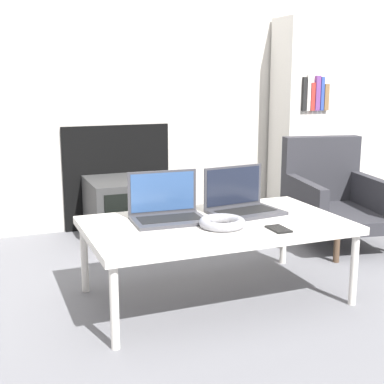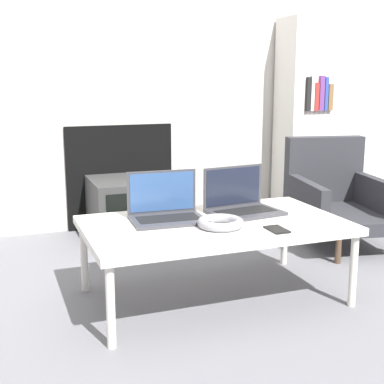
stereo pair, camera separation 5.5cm
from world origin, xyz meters
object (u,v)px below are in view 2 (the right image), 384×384
at_px(laptop_right, 241,203).
at_px(tv, 130,208).
at_px(laptop_left, 166,210).
at_px(phone, 277,229).
at_px(headphones, 221,223).
at_px(armchair, 334,195).

distance_m(laptop_right, tv, 1.11).
height_order(laptop_left, tv, laptop_left).
height_order(phone, tv, same).
height_order(laptop_right, tv, laptop_right).
relative_size(headphones, phone, 1.72).
bearing_deg(tv, phone, -76.92).
bearing_deg(phone, laptop_right, 91.05).
height_order(laptop_right, headphones, laptop_right).
height_order(laptop_left, laptop_right, same).
bearing_deg(armchair, phone, -126.01).
distance_m(laptop_left, headphones, 0.29).
distance_m(laptop_right, phone, 0.36).
relative_size(laptop_right, armchair, 0.49).
relative_size(headphones, armchair, 0.28).
bearing_deg(headphones, tv, 95.04).
distance_m(laptop_left, laptop_right, 0.40).
bearing_deg(laptop_right, phone, -96.12).
xyz_separation_m(headphones, phone, (0.21, -0.14, -0.02)).
height_order(laptop_left, headphones, laptop_left).
bearing_deg(armchair, headphones, -136.87).
relative_size(laptop_right, tv, 0.73).
xyz_separation_m(headphones, armchair, (1.10, 0.69, -0.10)).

